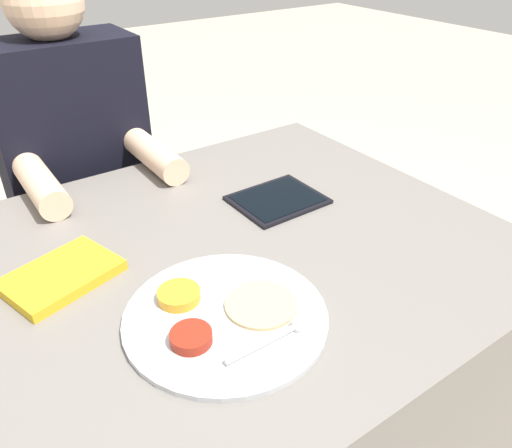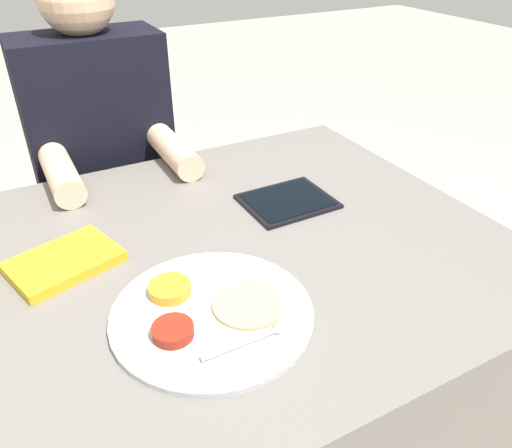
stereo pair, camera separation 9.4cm
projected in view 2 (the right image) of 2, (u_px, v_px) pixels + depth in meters
The scene contains 5 objects.
dining_table at pixel (208, 384), 1.16m from camera, with size 1.21×0.91×0.75m.
thali_tray at pixel (210, 312), 0.81m from camera, with size 0.33×0.33×0.03m.
red_notebook at pixel (64, 262), 0.92m from camera, with size 0.22×0.18×0.02m.
tablet_device at pixel (288, 201), 1.13m from camera, with size 0.20×0.16×0.01m.
person_diner at pixel (111, 198), 1.50m from camera, with size 0.37×0.45×1.22m.
Camera 2 is at (-0.27, -0.74, 1.31)m, focal length 35.00 mm.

